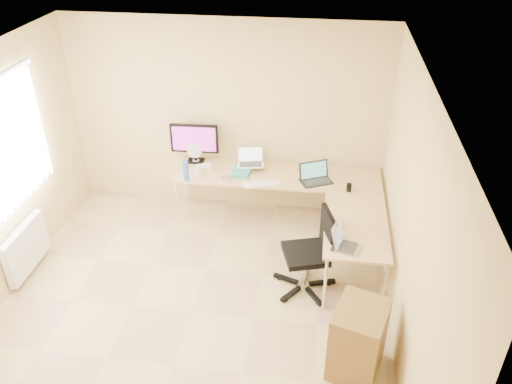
# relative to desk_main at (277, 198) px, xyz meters

# --- Properties ---
(floor) EXTENTS (4.50, 4.50, 0.00)m
(floor) POSITION_rel_desk_main_xyz_m (-0.72, -1.85, -0.36)
(floor) COLOR tan
(floor) RESTS_ON ground
(ceiling) EXTENTS (4.50, 4.50, 0.00)m
(ceiling) POSITION_rel_desk_main_xyz_m (-0.72, -1.85, 2.24)
(ceiling) COLOR white
(ceiling) RESTS_ON ground
(wall_back) EXTENTS (4.50, 0.00, 4.50)m
(wall_back) POSITION_rel_desk_main_xyz_m (-0.72, 0.40, 0.93)
(wall_back) COLOR #DEBC6F
(wall_back) RESTS_ON ground
(wall_right) EXTENTS (0.00, 4.50, 4.50)m
(wall_right) POSITION_rel_desk_main_xyz_m (1.38, -1.85, 0.93)
(wall_right) COLOR #DEBC6F
(wall_right) RESTS_ON ground
(desk_main) EXTENTS (2.65, 0.70, 0.73)m
(desk_main) POSITION_rel_desk_main_xyz_m (0.00, 0.00, 0.00)
(desk_main) COLOR tan
(desk_main) RESTS_ON ground
(desk_return) EXTENTS (0.70, 1.30, 0.73)m
(desk_return) POSITION_rel_desk_main_xyz_m (0.98, -1.00, 0.00)
(desk_return) COLOR tan
(desk_return) RESTS_ON ground
(monitor) EXTENTS (0.64, 0.23, 0.55)m
(monitor) POSITION_rel_desk_main_xyz_m (-1.13, 0.20, 0.64)
(monitor) COLOR black
(monitor) RESTS_ON desk_main
(book_stack) EXTENTS (0.25, 0.33, 0.05)m
(book_stack) POSITION_rel_desk_main_xyz_m (-0.46, -0.03, 0.39)
(book_stack) COLOR teal
(book_stack) RESTS_ON desk_main
(laptop_center) EXTENTS (0.39, 0.33, 0.23)m
(laptop_center) POSITION_rel_desk_main_xyz_m (-0.36, 0.10, 0.53)
(laptop_center) COLOR silver
(laptop_center) RESTS_ON desk_main
(laptop_black) EXTENTS (0.47, 0.43, 0.24)m
(laptop_black) POSITION_rel_desk_main_xyz_m (0.50, -0.13, 0.49)
(laptop_black) COLOR black
(laptop_black) RESTS_ON desk_main
(keyboard) EXTENTS (0.47, 0.27, 0.02)m
(keyboard) POSITION_rel_desk_main_xyz_m (-0.16, -0.30, 0.38)
(keyboard) COLOR silver
(keyboard) RESTS_ON desk_main
(mouse) EXTENTS (0.13, 0.11, 0.04)m
(mouse) POSITION_rel_desk_main_xyz_m (0.33, -0.04, 0.38)
(mouse) COLOR white
(mouse) RESTS_ON desk_main
(mug) EXTENTS (0.13, 0.13, 0.10)m
(mug) POSITION_rel_desk_main_xyz_m (-0.97, -0.12, 0.42)
(mug) COLOR beige
(mug) RESTS_ON desk_main
(cd_stack) EXTENTS (0.16, 0.16, 0.03)m
(cd_stack) POSITION_rel_desk_main_xyz_m (-0.62, -0.23, 0.38)
(cd_stack) COLOR silver
(cd_stack) RESTS_ON desk_main
(water_bottle) EXTENTS (0.09, 0.09, 0.26)m
(water_bottle) POSITION_rel_desk_main_xyz_m (-1.13, -0.30, 0.49)
(water_bottle) COLOR #2F54A9
(water_bottle) RESTS_ON desk_main
(papers) EXTENTS (0.22, 0.30, 0.01)m
(papers) POSITION_rel_desk_main_xyz_m (-1.13, -0.16, 0.37)
(papers) COLOR silver
(papers) RESTS_ON desk_main
(white_box) EXTENTS (0.24, 0.21, 0.07)m
(white_box) POSITION_rel_desk_main_xyz_m (-0.96, -0.04, 0.40)
(white_box) COLOR silver
(white_box) RESTS_ON desk_main
(desk_fan) EXTENTS (0.24, 0.24, 0.25)m
(desk_fan) POSITION_rel_desk_main_xyz_m (-1.13, 0.20, 0.49)
(desk_fan) COLOR silver
(desk_fan) RESTS_ON desk_main
(black_cup) EXTENTS (0.06, 0.06, 0.10)m
(black_cup) POSITION_rel_desk_main_xyz_m (0.90, -0.30, 0.42)
(black_cup) COLOR black
(black_cup) RESTS_ON desk_main
(laptop_return) EXTENTS (0.39, 0.35, 0.22)m
(laptop_return) POSITION_rel_desk_main_xyz_m (0.87, -1.45, 0.48)
(laptop_return) COLOR silver
(laptop_return) RESTS_ON desk_return
(office_chair) EXTENTS (0.75, 0.75, 1.00)m
(office_chair) POSITION_rel_desk_main_xyz_m (0.45, -1.28, 0.14)
(office_chair) COLOR black
(office_chair) RESTS_ON ground
(cabinet) EXTENTS (0.58, 0.64, 0.75)m
(cabinet) POSITION_rel_desk_main_xyz_m (0.99, -2.34, -0.01)
(cabinet) COLOR brown
(cabinet) RESTS_ON ground
(radiator) EXTENTS (0.09, 0.80, 0.55)m
(radiator) POSITION_rel_desk_main_xyz_m (-2.75, -1.45, -0.02)
(radiator) COLOR white
(radiator) RESTS_ON ground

